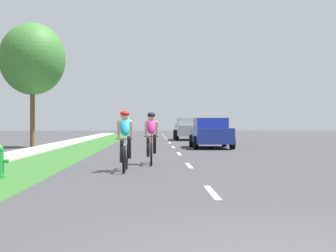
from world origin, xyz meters
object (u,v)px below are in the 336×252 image
(cyclist_trailing, at_px, (151,138))
(sedan_blue, at_px, (211,133))
(pickup_silver, at_px, (189,129))
(cyclist_lead, at_px, (125,140))
(street_tree_near, at_px, (32,59))

(cyclist_trailing, relative_size, sedan_blue, 0.40)
(cyclist_trailing, height_order, sedan_blue, cyclist_trailing)
(sedan_blue, relative_size, pickup_silver, 0.84)
(cyclist_lead, relative_size, street_tree_near, 0.27)
(street_tree_near, bearing_deg, cyclist_lead, -66.47)
(cyclist_lead, relative_size, sedan_blue, 0.40)
(cyclist_lead, height_order, pickup_silver, pickup_silver)
(pickup_silver, bearing_deg, cyclist_lead, -98.20)
(sedan_blue, bearing_deg, cyclist_trailing, -106.81)
(street_tree_near, bearing_deg, pickup_silver, 51.70)
(sedan_blue, xyz_separation_m, street_tree_near, (-9.15, 0.59, 3.78))
(pickup_silver, distance_m, street_tree_near, 14.88)
(cyclist_lead, distance_m, street_tree_near, 14.24)
(cyclist_lead, distance_m, sedan_blue, 12.55)
(sedan_blue, height_order, pickup_silver, pickup_silver)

